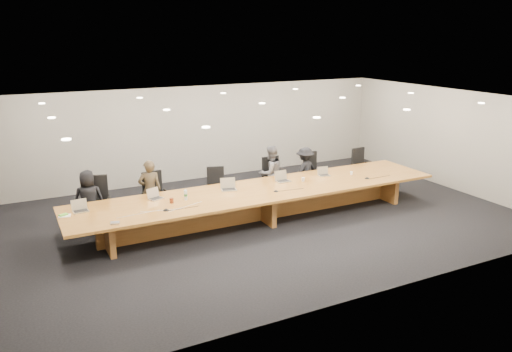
# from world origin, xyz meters

# --- Properties ---
(ground) EXTENTS (12.00, 12.00, 0.00)m
(ground) POSITION_xyz_m (0.00, 0.00, 0.00)
(ground) COLOR black
(ground) RESTS_ON ground
(back_wall) EXTENTS (12.00, 0.02, 2.80)m
(back_wall) POSITION_xyz_m (0.00, 4.00, 1.40)
(back_wall) COLOR beige
(back_wall) RESTS_ON ground
(conference_table) EXTENTS (9.00, 1.80, 0.75)m
(conference_table) POSITION_xyz_m (0.00, 0.00, 0.52)
(conference_table) COLOR #9C6122
(conference_table) RESTS_ON ground
(chair_far_left) EXTENTS (0.77, 0.77, 1.20)m
(chair_far_left) POSITION_xyz_m (-3.57, 1.24, 0.60)
(chair_far_left) COLOR black
(chair_far_left) RESTS_ON ground
(chair_left) EXTENTS (0.64, 0.64, 1.15)m
(chair_left) POSITION_xyz_m (-2.21, 1.17, 0.58)
(chair_left) COLOR black
(chair_left) RESTS_ON ground
(chair_mid_left) EXTENTS (0.66, 0.66, 1.04)m
(chair_mid_left) POSITION_xyz_m (-0.62, 1.29, 0.52)
(chair_mid_left) COLOR black
(chair_mid_left) RESTS_ON ground
(chair_mid_right) EXTENTS (0.60, 0.60, 1.16)m
(chair_mid_right) POSITION_xyz_m (0.98, 1.15, 0.58)
(chair_mid_right) COLOR black
(chair_mid_right) RESTS_ON ground
(chair_right) EXTENTS (0.68, 0.68, 1.14)m
(chair_right) POSITION_xyz_m (2.31, 1.22, 0.57)
(chair_right) COLOR black
(chair_right) RESTS_ON ground
(chair_far_right) EXTENTS (0.60, 0.60, 1.08)m
(chair_far_right) POSITION_xyz_m (3.95, 1.22, 0.54)
(chair_far_right) COLOR black
(chair_far_right) RESTS_ON ground
(person_a) EXTENTS (0.74, 0.56, 1.36)m
(person_a) POSITION_xyz_m (-3.72, 1.26, 0.68)
(person_a) COLOR black
(person_a) RESTS_ON ground
(person_b) EXTENTS (0.59, 0.44, 1.46)m
(person_b) POSITION_xyz_m (-2.35, 1.16, 0.73)
(person_b) COLOR #382E1E
(person_b) RESTS_ON ground
(person_c) EXTENTS (0.79, 0.65, 1.47)m
(person_c) POSITION_xyz_m (0.88, 1.20, 0.73)
(person_c) COLOR #545456
(person_c) RESTS_ON ground
(person_d) EXTENTS (0.96, 0.71, 1.32)m
(person_d) POSITION_xyz_m (1.94, 1.18, 0.66)
(person_d) COLOR black
(person_d) RESTS_ON ground
(laptop_a) EXTENTS (0.33, 0.25, 0.25)m
(laptop_a) POSITION_xyz_m (-4.02, 0.33, 0.87)
(laptop_a) COLOR beige
(laptop_a) RESTS_ON conference_table
(laptop_b) EXTENTS (0.37, 0.32, 0.24)m
(laptop_b) POSITION_xyz_m (-2.41, 0.43, 0.87)
(laptop_b) COLOR #C5B096
(laptop_b) RESTS_ON conference_table
(laptop_c) EXTENTS (0.40, 0.33, 0.28)m
(laptop_c) POSITION_xyz_m (-0.71, 0.30, 0.89)
(laptop_c) COLOR #C0B493
(laptop_c) RESTS_ON conference_table
(laptop_d) EXTENTS (0.35, 0.26, 0.27)m
(laptop_d) POSITION_xyz_m (0.76, 0.33, 0.88)
(laptop_d) COLOR tan
(laptop_d) RESTS_ON conference_table
(laptop_e) EXTENTS (0.32, 0.26, 0.23)m
(laptop_e) POSITION_xyz_m (1.97, 0.31, 0.86)
(laptop_e) COLOR #B4A989
(laptop_e) RESTS_ON conference_table
(water_bottle) EXTENTS (0.07, 0.07, 0.22)m
(water_bottle) POSITION_xyz_m (-1.84, 0.08, 0.86)
(water_bottle) COLOR silver
(water_bottle) RESTS_ON conference_table
(amber_mug) EXTENTS (0.09, 0.09, 0.11)m
(amber_mug) POSITION_xyz_m (-2.18, 0.02, 0.80)
(amber_mug) COLOR maroon
(amber_mug) RESTS_ON conference_table
(paper_cup_near) EXTENTS (0.10, 0.10, 0.09)m
(paper_cup_near) POSITION_xyz_m (1.22, 0.13, 0.80)
(paper_cup_near) COLOR silver
(paper_cup_near) RESTS_ON conference_table
(paper_cup_far) EXTENTS (0.08, 0.08, 0.08)m
(paper_cup_far) POSITION_xyz_m (2.66, 0.08, 0.79)
(paper_cup_far) COLOR white
(paper_cup_far) RESTS_ON conference_table
(notepad) EXTENTS (0.27, 0.23, 0.01)m
(notepad) POSITION_xyz_m (-4.35, 0.20, 0.76)
(notepad) COLOR white
(notepad) RESTS_ON conference_table
(lime_gadget) EXTENTS (0.19, 0.15, 0.03)m
(lime_gadget) POSITION_xyz_m (-4.37, 0.22, 0.78)
(lime_gadget) COLOR #64BA31
(lime_gadget) RESTS_ON notepad
(av_box) EXTENTS (0.20, 0.17, 0.03)m
(av_box) POSITION_xyz_m (-3.53, -0.66, 0.76)
(av_box) COLOR #B5B5BA
(av_box) RESTS_ON conference_table
(mic_left) EXTENTS (0.16, 0.16, 0.03)m
(mic_left) POSITION_xyz_m (-2.43, -0.39, 0.77)
(mic_left) COLOR black
(mic_left) RESTS_ON conference_table
(mic_center) EXTENTS (0.13, 0.13, 0.03)m
(mic_center) POSITION_xyz_m (0.22, -0.29, 0.76)
(mic_center) COLOR black
(mic_center) RESTS_ON conference_table
(mic_right) EXTENTS (0.15, 0.15, 0.03)m
(mic_right) POSITION_xyz_m (2.79, -0.40, 0.77)
(mic_right) COLOR black
(mic_right) RESTS_ON conference_table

